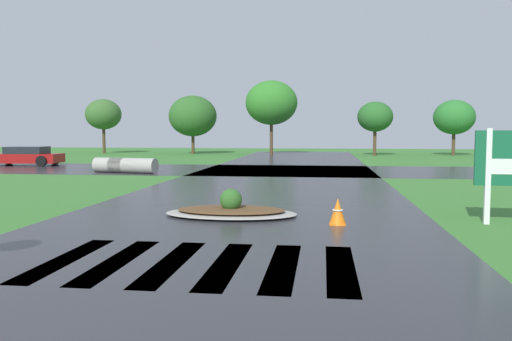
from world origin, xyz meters
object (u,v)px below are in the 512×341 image
car_white_sedan (25,156)px  traffic_cone (338,212)px  drainage_pipe_stack (125,165)px  median_island (231,210)px

car_white_sedan → traffic_cone: size_ratio=7.42×
drainage_pipe_stack → traffic_cone: 16.79m
car_white_sedan → drainage_pipe_stack: (8.24, -4.70, -0.18)m
median_island → car_white_sedan: size_ratio=0.74×
drainage_pipe_stack → traffic_cone: size_ratio=5.74×
traffic_cone → median_island: bearing=160.5°
drainage_pipe_stack → traffic_cone: drainage_pipe_stack is taller
car_white_sedan → traffic_cone: bearing=131.0°
median_island → traffic_cone: median_island is taller
median_island → car_white_sedan: bearing=132.8°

